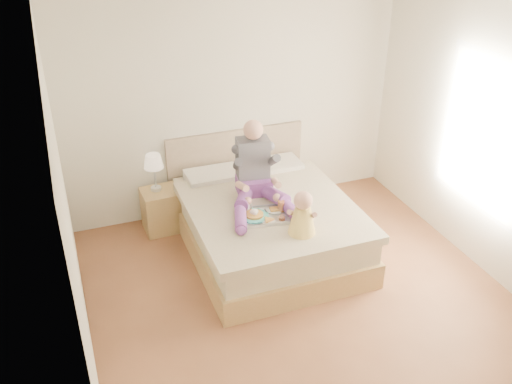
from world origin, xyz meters
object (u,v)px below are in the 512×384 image
object	(u,v)px
bed	(265,221)
tray	(264,214)
baby	(302,216)
nightstand	(162,210)
adult	(257,177)

from	to	relation	value
bed	tray	distance (m)	0.50
tray	baby	bearing A→B (deg)	-48.84
nightstand	baby	size ratio (longest dim) A/B	1.13
bed	adult	world-z (taller)	adult
bed	adult	size ratio (longest dim) A/B	2.04
bed	baby	xyz separation A→B (m)	(0.09, -0.75, 0.48)
nightstand	baby	world-z (taller)	baby
nightstand	tray	distance (m)	1.43
adult	baby	world-z (taller)	adult
nightstand	baby	xyz separation A→B (m)	(1.09, -1.47, 0.54)
nightstand	tray	xyz separation A→B (m)	(0.85, -1.08, 0.39)
nightstand	adult	size ratio (longest dim) A/B	0.47
bed	adult	xyz separation A→B (m)	(-0.08, 0.04, 0.54)
adult	tray	bearing A→B (deg)	-92.25
nightstand	baby	bearing A→B (deg)	-55.92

